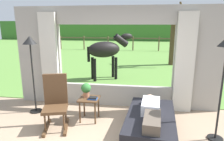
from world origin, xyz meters
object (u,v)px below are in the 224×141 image
Objects in this scene: potted_plant at (86,89)px; horse at (106,50)px; rocking_chair at (56,102)px; floor_lamp_left at (31,52)px; reclining_person at (151,111)px; side_table at (89,102)px; recliner_sofa at (150,124)px; pasture_tree at (173,37)px; book_stack at (93,98)px.

horse reaches higher than potted_plant.
rocking_chair is 0.61× the size of floor_lamp_left.
reclining_person is 1.41m from side_table.
side_table is at bearing -9.08° from floor_lamp_left.
floor_lamp_left is at bearing 171.95° from recliner_sofa.
floor_lamp_left is (-1.34, 0.17, 0.79)m from potted_plant.
reclining_person is at bearing -20.48° from potted_plant.
floor_lamp_left is at bearing 170.92° from side_table.
book_stack is at bearing -111.49° from pasture_tree.
potted_plant reaches higher than reclining_person.
rocking_chair is 0.73m from side_table.
recliner_sofa is at bearing 95.12° from reclining_person.
horse is at bearing 68.09° from rocking_chair.
side_table is 0.30× the size of horse.
rocking_chair is at bearing -148.01° from side_table.
pasture_tree is at bearing 56.90° from floor_lamp_left.
side_table is at bearing 151.91° from book_stack.
reclining_person is at bearing -18.60° from book_stack.
book_stack is at bearing 166.53° from reclining_person.
horse is (0.41, 3.74, 0.61)m from rocking_chair.
horse is (-0.30, 3.41, 0.61)m from book_stack.
side_table is 0.28× the size of floor_lamp_left.
book_stack is (-1.23, 0.36, 0.33)m from recliner_sofa.
floor_lamp_left is (-1.42, 0.23, 1.07)m from side_table.
book_stack is 0.11× the size of floor_lamp_left.
reclining_person is 4.49× the size of potted_plant.
recliner_sofa is at bearing -17.39° from side_table.
recliner_sofa is 4.18m from horse.
recliner_sofa is at bearing -6.59° from horse.
recliner_sofa is at bearing -16.48° from book_stack.
horse is at bearing 92.16° from potted_plant.
side_table reaches higher than recliner_sofa.
floor_lamp_left reaches higher than reclining_person.
potted_plant is (-1.41, 0.53, 0.18)m from reclining_person.
rocking_chair is at bearing -175.89° from recliner_sofa.
book_stack is at bearing -10.41° from floor_lamp_left.
potted_plant is at bearing 166.44° from recliner_sofa.
reclining_person is 7.18m from pasture_tree.
side_table is 3.44m from horse.
floor_lamp_left is 0.60× the size of pasture_tree.
pasture_tree reaches higher than potted_plant.
pasture_tree is (2.89, 3.17, 0.32)m from horse.
rocking_chair is 0.78m from book_stack.
floor_lamp_left reaches higher than side_table.
pasture_tree is (2.69, 6.52, 1.05)m from side_table.
book_stack is 0.06× the size of pasture_tree.
reclining_person is 2.76× the size of side_table.
pasture_tree is at bearing 48.77° from rocking_chair.
reclining_person reaches higher than recliner_sofa.
floor_lamp_left reaches higher than recliner_sofa.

